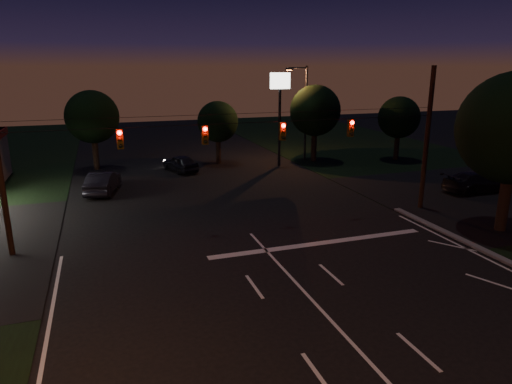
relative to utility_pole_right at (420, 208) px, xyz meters
name	(u,v)px	position (x,y,z in m)	size (l,w,h in m)	color
cross_street_right	(503,193)	(8.00, 1.00, 0.00)	(20.00, 16.00, 0.02)	black
stop_bar	(320,243)	(-9.00, -3.50, 0.01)	(12.00, 0.50, 0.01)	silver
utility_pole_right	(420,208)	(0.00, 0.00, 0.00)	(0.30, 0.30, 9.00)	black
utility_pole_left	(12,255)	(-24.00, 0.00, 0.00)	(0.28, 0.28, 8.00)	black
signal_span	(245,132)	(-12.00, -0.04, 5.50)	(24.00, 0.40, 1.56)	black
pole_sign_right	(280,98)	(-4.00, 15.00, 6.24)	(1.80, 0.30, 8.40)	black
street_light_right_far	(303,106)	(-0.76, 17.00, 5.24)	(2.20, 0.35, 9.00)	black
tree_far_b	(92,117)	(-19.98, 19.13, 4.61)	(4.60, 4.60, 6.98)	black
tree_far_c	(218,122)	(-8.98, 18.10, 3.90)	(3.80, 3.80, 5.86)	black
tree_far_d	(315,111)	(0.02, 16.13, 4.83)	(4.80, 4.80, 7.30)	black
tree_far_e	(398,118)	(8.02, 14.11, 4.11)	(4.00, 4.00, 6.18)	black
car_oncoming_a	(180,163)	(-13.00, 15.79, 0.73)	(1.73, 4.30, 1.46)	black
car_oncoming_b	(103,182)	(-19.56, 10.53, 0.79)	(1.68, 4.81, 1.58)	black
car_cross	(477,182)	(6.37, 1.88, 0.75)	(2.11, 5.19, 1.51)	black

